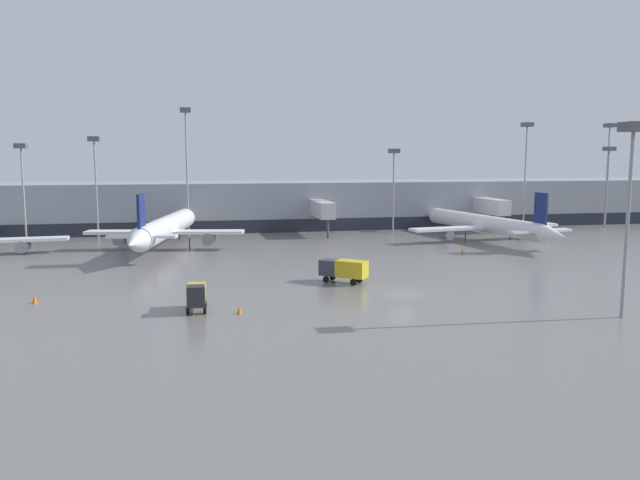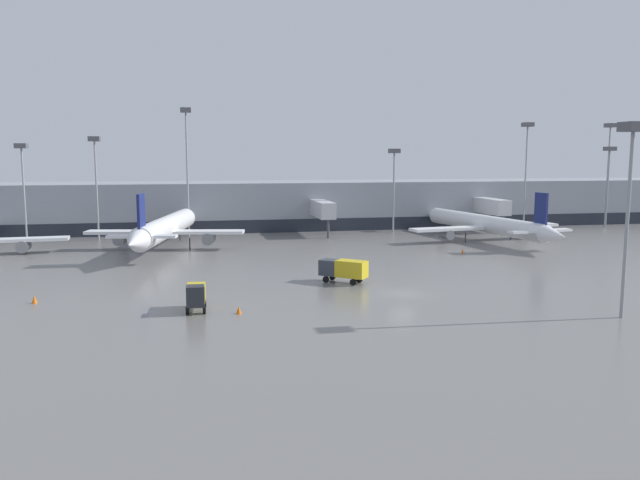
% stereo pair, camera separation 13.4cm
% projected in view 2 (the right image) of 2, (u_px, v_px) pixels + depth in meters
% --- Properties ---
extents(ground_plane, '(320.00, 320.00, 0.00)m').
position_uv_depth(ground_plane, '(402.00, 294.00, 62.88)').
color(ground_plane, slate).
extents(terminal_building, '(160.00, 26.48, 9.00)m').
position_uv_depth(terminal_building, '(299.00, 204.00, 122.42)').
color(terminal_building, gray).
rests_on(terminal_building, ground_plane).
extents(parked_jet_1, '(27.25, 37.98, 8.63)m').
position_uv_depth(parked_jet_1, '(486.00, 224.00, 102.76)').
color(parked_jet_1, white).
rests_on(parked_jet_1, ground_plane).
extents(parked_jet_2, '(23.45, 37.55, 9.07)m').
position_uv_depth(parked_jet_2, '(165.00, 228.00, 92.57)').
color(parked_jet_2, white).
rests_on(parked_jet_2, ground_plane).
extents(service_truck_0, '(5.19, 4.72, 2.52)m').
position_uv_depth(service_truck_0, '(344.00, 269.00, 68.27)').
color(service_truck_0, gold).
rests_on(service_truck_0, ground_plane).
extents(service_truck_2, '(1.83, 4.00, 2.52)m').
position_uv_depth(service_truck_2, '(196.00, 295.00, 55.76)').
color(service_truck_2, gold).
rests_on(service_truck_2, ground_plane).
extents(traffic_cone_0, '(0.39, 0.39, 0.75)m').
position_uv_depth(traffic_cone_0, '(462.00, 251.00, 89.25)').
color(traffic_cone_0, orange).
rests_on(traffic_cone_0, ground_plane).
extents(traffic_cone_2, '(0.48, 0.48, 0.68)m').
position_uv_depth(traffic_cone_2, '(239.00, 310.00, 54.81)').
color(traffic_cone_2, orange).
rests_on(traffic_cone_2, ground_plane).
extents(traffic_cone_3, '(0.49, 0.49, 0.77)m').
position_uv_depth(traffic_cone_3, '(34.00, 299.00, 58.77)').
color(traffic_cone_3, orange).
rests_on(traffic_cone_3, ground_plane).
extents(apron_light_mast_0, '(1.80, 1.80, 20.32)m').
position_uv_depth(apron_light_mast_0, '(609.00, 146.00, 123.01)').
color(apron_light_mast_0, gray).
rests_on(apron_light_mast_0, ground_plane).
extents(apron_light_mast_1, '(1.80, 1.80, 20.23)m').
position_uv_depth(apron_light_mast_1, '(527.00, 146.00, 118.46)').
color(apron_light_mast_1, gray).
rests_on(apron_light_mast_1, ground_plane).
extents(apron_light_mast_2, '(1.80, 1.80, 15.93)m').
position_uv_depth(apron_light_mast_2, '(22.00, 163.00, 101.45)').
color(apron_light_mast_2, gray).
rests_on(apron_light_mast_2, ground_plane).
extents(apron_light_mast_3, '(1.80, 1.80, 15.73)m').
position_uv_depth(apron_light_mast_3, '(609.00, 163.00, 120.58)').
color(apron_light_mast_3, gray).
rests_on(apron_light_mast_3, ground_plane).
extents(apron_light_mast_4, '(1.80, 1.80, 16.58)m').
position_uv_depth(apron_light_mast_4, '(631.00, 162.00, 51.80)').
color(apron_light_mast_4, gray).
rests_on(apron_light_mast_4, ground_plane).
extents(apron_light_mast_5, '(1.80, 1.80, 17.06)m').
position_uv_depth(apron_light_mast_5, '(95.00, 158.00, 101.82)').
color(apron_light_mast_5, gray).
rests_on(apron_light_mast_5, ground_plane).
extents(apron_light_mast_6, '(1.80, 1.80, 15.23)m').
position_uv_depth(apron_light_mast_6, '(394.00, 165.00, 112.91)').
color(apron_light_mast_6, gray).
rests_on(apron_light_mast_6, ground_plane).
extents(apron_light_mast_7, '(1.80, 1.80, 22.07)m').
position_uv_depth(apron_light_mast_7, '(186.00, 138.00, 106.66)').
color(apron_light_mast_7, gray).
rests_on(apron_light_mast_7, ground_plane).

